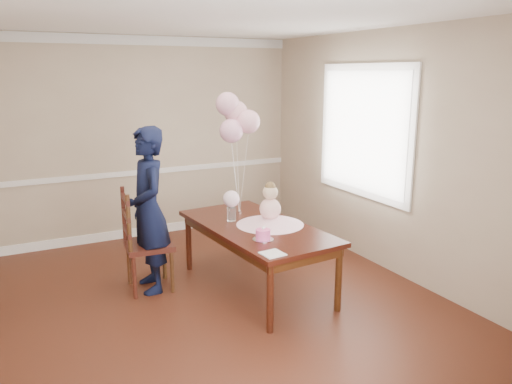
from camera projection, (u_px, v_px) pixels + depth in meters
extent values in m
cube|color=#36160D|center=(206.00, 309.00, 4.83)|extent=(4.50, 5.00, 0.00)
cube|color=white|center=(199.00, 15.00, 4.19)|extent=(4.50, 5.00, 0.02)
cube|color=tan|center=(135.00, 140.00, 6.67)|extent=(4.50, 0.02, 2.70)
cube|color=tan|center=(395.00, 265.00, 2.35)|extent=(4.50, 0.02, 2.70)
cube|color=tan|center=(394.00, 154.00, 5.50)|extent=(0.02, 5.00, 2.70)
cube|color=white|center=(137.00, 173.00, 6.77)|extent=(4.50, 0.02, 0.07)
cube|color=silver|center=(130.00, 40.00, 6.36)|extent=(4.50, 0.02, 0.12)
cube|color=white|center=(141.00, 232.00, 6.97)|extent=(4.50, 0.02, 0.12)
cube|color=white|center=(364.00, 131.00, 5.88)|extent=(0.02, 1.66, 1.56)
cube|color=silver|center=(363.00, 131.00, 5.87)|extent=(0.01, 1.50, 1.40)
cube|color=black|center=(256.00, 227.00, 5.14)|extent=(1.07, 1.92, 0.05)
cube|color=black|center=(256.00, 234.00, 5.16)|extent=(0.97, 1.82, 0.09)
cylinder|color=black|center=(270.00, 298.00, 4.32)|extent=(0.07, 0.07, 0.65)
cylinder|color=black|center=(338.00, 279.00, 4.72)|extent=(0.07, 0.07, 0.65)
cylinder|color=black|center=(189.00, 243.00, 5.73)|extent=(0.07, 0.07, 0.65)
cylinder|color=black|center=(247.00, 231.00, 6.13)|extent=(0.07, 0.07, 0.65)
cone|color=#F7B6CC|center=(270.00, 220.00, 5.16)|extent=(0.76, 0.76, 0.09)
sphere|color=#FEA0C6|center=(270.00, 209.00, 5.13)|extent=(0.22, 0.22, 0.22)
sphere|color=beige|center=(270.00, 192.00, 5.09)|extent=(0.16, 0.16, 0.16)
sphere|color=brown|center=(270.00, 187.00, 5.08)|extent=(0.11, 0.11, 0.11)
cylinder|color=#B6B7BB|center=(263.00, 239.00, 4.70)|extent=(0.22, 0.22, 0.01)
cylinder|color=#FF50A8|center=(263.00, 234.00, 4.69)|extent=(0.15, 0.15, 0.09)
sphere|color=white|center=(263.00, 228.00, 4.67)|extent=(0.03, 0.03, 0.03)
sphere|color=white|center=(264.00, 227.00, 4.70)|extent=(0.03, 0.03, 0.03)
cylinder|color=silver|center=(231.00, 214.00, 5.28)|extent=(0.10, 0.10, 0.15)
sphere|color=silver|center=(231.00, 199.00, 5.24)|extent=(0.18, 0.18, 0.18)
cube|color=silver|center=(272.00, 254.00, 4.32)|extent=(0.20, 0.20, 0.01)
cylinder|color=#B8B8BD|center=(239.00, 212.00, 5.60)|extent=(0.04, 0.04, 0.02)
sphere|color=#E09FC1|center=(231.00, 131.00, 5.34)|extent=(0.26, 0.26, 0.26)
sphere|color=#E6A2B7|center=(248.00, 122.00, 5.38)|extent=(0.26, 0.26, 0.26)
sphere|color=#D999A8|center=(236.00, 112.00, 5.43)|extent=(0.26, 0.26, 0.26)
sphere|color=#D798B2|center=(228.00, 104.00, 5.38)|extent=(0.26, 0.26, 0.26)
cylinder|color=white|center=(236.00, 178.00, 5.49)|extent=(0.08, 0.01, 0.77)
cylinder|color=silver|center=(244.00, 174.00, 5.51)|extent=(0.10, 0.04, 0.86)
cylinder|color=white|center=(238.00, 169.00, 5.53)|extent=(0.01, 0.09, 0.96)
cylinder|color=white|center=(234.00, 165.00, 5.51)|extent=(0.08, 0.09, 1.05)
cube|color=#37140F|center=(149.00, 245.00, 5.18)|extent=(0.51, 0.51, 0.05)
cylinder|color=#3D1710|center=(134.00, 277.00, 5.00)|extent=(0.05, 0.05, 0.46)
cylinder|color=#371E0F|center=(172.00, 272.00, 5.14)|extent=(0.05, 0.05, 0.46)
cylinder|color=#3E1F11|center=(129.00, 264.00, 5.35)|extent=(0.05, 0.05, 0.46)
cylinder|color=#3E2410|center=(164.00, 259.00, 5.48)|extent=(0.05, 0.05, 0.46)
cylinder|color=#381F0F|center=(129.00, 224.00, 4.86)|extent=(0.05, 0.05, 0.59)
cylinder|color=#3B1510|center=(124.00, 214.00, 5.21)|extent=(0.05, 0.05, 0.59)
cube|color=#38130F|center=(127.00, 231.00, 5.07)|extent=(0.07, 0.43, 0.05)
cube|color=#34150E|center=(126.00, 215.00, 5.03)|extent=(0.07, 0.43, 0.05)
cube|color=#37130F|center=(125.00, 199.00, 4.99)|extent=(0.07, 0.43, 0.05)
imported|color=black|center=(149.00, 210.00, 5.09)|extent=(0.44, 0.64, 1.71)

